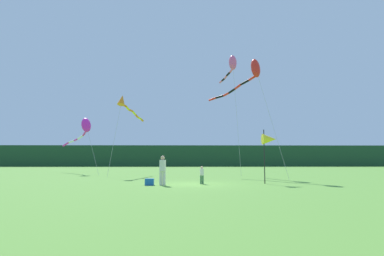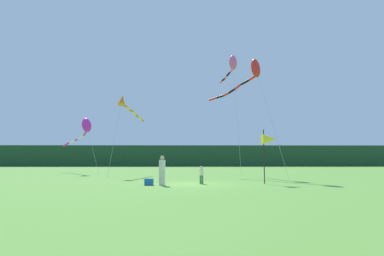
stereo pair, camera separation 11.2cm
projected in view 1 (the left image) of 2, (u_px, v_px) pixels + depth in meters
ground_plane at (194, 184)px, 19.25m from camera, size 120.00×120.00×0.00m
distant_treeline at (188, 156)px, 64.23m from camera, size 108.00×2.41×4.33m
person_adult at (163, 169)px, 18.52m from camera, size 0.39×0.39×1.77m
person_child at (202, 174)px, 19.44m from camera, size 0.25×0.25×1.12m
cooler_box at (149, 182)px, 18.46m from camera, size 0.53×0.35×0.40m
banner_flag_pole at (269, 140)px, 19.92m from camera, size 0.90×0.70×3.47m
kite_rainbow at (232, 65)px, 31.26m from camera, size 1.56×4.68×12.07m
kite_orange at (125, 104)px, 29.12m from camera, size 2.15×6.39×7.59m
kite_magenta at (84, 128)px, 33.51m from camera, size 6.74×8.02×6.12m
kite_red at (251, 73)px, 26.75m from camera, size 5.62×6.78×10.21m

